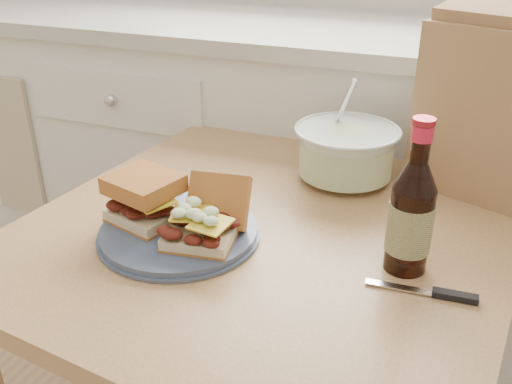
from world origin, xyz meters
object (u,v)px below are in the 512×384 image
at_px(dining_table, 266,275).
at_px(paper_bag, 491,110).
at_px(beer_bottle, 411,216).
at_px(plate, 179,232).
at_px(coleslaw_bowl, 346,154).

relative_size(dining_table, paper_bag, 2.83).
bearing_deg(beer_bottle, plate, -172.34).
xyz_separation_m(coleslaw_bowl, paper_bag, (0.27, 0.06, 0.11)).
distance_m(coleslaw_bowl, paper_bag, 0.30).
bearing_deg(beer_bottle, coleslaw_bowl, 120.68).
relative_size(dining_table, beer_bottle, 3.71).
bearing_deg(plate, coleslaw_bowl, 57.80).
bearing_deg(coleslaw_bowl, beer_bottle, -59.75).
height_order(coleslaw_bowl, paper_bag, paper_bag).
bearing_deg(paper_bag, dining_table, -116.85).
bearing_deg(paper_bag, coleslaw_bowl, -146.03).
height_order(dining_table, paper_bag, paper_bag).
distance_m(dining_table, beer_bottle, 0.32).
relative_size(beer_bottle, paper_bag, 0.76).
bearing_deg(dining_table, paper_bag, 49.50).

